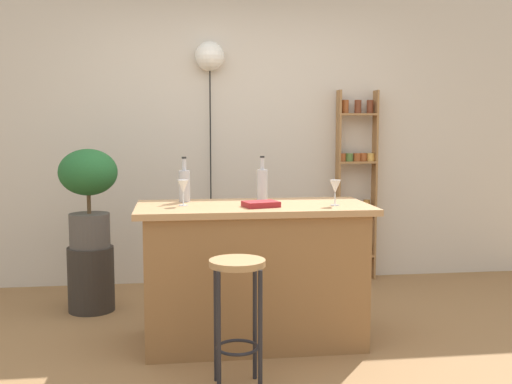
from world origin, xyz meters
TOP-DOWN VIEW (x-y plane):
  - ground at (0.00, 0.00)m, footprint 12.00×12.00m
  - back_wall at (0.00, 1.95)m, footprint 6.40×0.10m
  - kitchen_counter at (0.00, 0.30)m, footprint 1.50×0.71m
  - bar_stool at (-0.18, -0.41)m, footprint 0.30×0.30m
  - spice_shelf at (1.14, 1.81)m, footprint 0.36×0.13m
  - plant_stool at (-1.15, 1.12)m, footprint 0.35×0.35m
  - potted_plant at (-1.15, 1.12)m, footprint 0.44×0.39m
  - bottle_vinegar at (0.09, 0.50)m, footprint 0.07×0.07m
  - bottle_soda_blue at (-0.44, 0.51)m, footprint 0.07×0.07m
  - wine_glass_left at (0.51, 0.19)m, footprint 0.07×0.07m
  - wine_glass_center at (-0.45, 0.31)m, footprint 0.07×0.07m
  - cookbook at (0.03, 0.18)m, footprint 0.24×0.20m
  - pendant_globe_light at (-0.18, 1.84)m, footprint 0.26×0.26m

SIDE VIEW (x-z plane):
  - ground at x=0.00m, z-range 0.00..0.00m
  - plant_stool at x=-1.15m, z-range 0.00..0.49m
  - kitchen_counter at x=0.00m, z-range 0.00..0.91m
  - bar_stool at x=-0.18m, z-range 0.16..0.86m
  - spice_shelf at x=1.14m, z-range 0.00..1.73m
  - cookbook at x=0.03m, z-range 0.91..0.94m
  - potted_plant at x=-1.15m, z-range 0.57..1.31m
  - bottle_soda_blue at x=-0.44m, z-range 0.87..1.17m
  - bottle_vinegar at x=0.09m, z-range 0.87..1.17m
  - wine_glass_left at x=0.51m, z-range 0.94..1.10m
  - wine_glass_center at x=-0.45m, z-range 0.94..1.10m
  - back_wall at x=0.00m, z-range 0.00..2.80m
  - pendant_globe_light at x=-0.18m, z-range 0.93..3.07m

